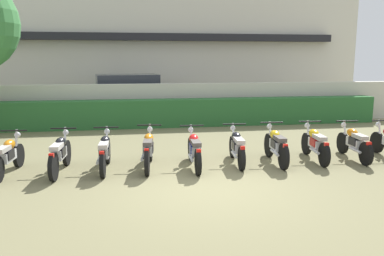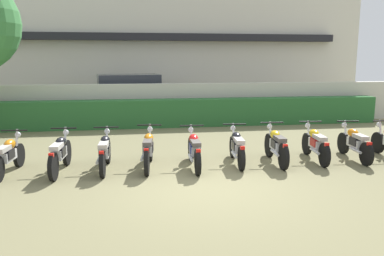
{
  "view_description": "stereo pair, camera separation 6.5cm",
  "coord_description": "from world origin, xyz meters",
  "px_view_note": "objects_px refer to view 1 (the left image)",
  "views": [
    {
      "loc": [
        -1.51,
        -7.46,
        2.58
      ],
      "look_at": [
        0.0,
        1.9,
        0.89
      ],
      "focal_mm": 36.33,
      "sensor_mm": 36.0,
      "label": 1
    },
    {
      "loc": [
        -1.45,
        -7.47,
        2.58
      ],
      "look_at": [
        0.0,
        1.9,
        0.89
      ],
      "focal_mm": 36.33,
      "sensor_mm": 36.0,
      "label": 2
    }
  ],
  "objects_px": {
    "motorcycle_in_row_2": "(60,153)",
    "motorcycle_in_row_5": "(194,149)",
    "motorcycle_in_row_6": "(237,146)",
    "motorcycle_in_row_4": "(149,149)",
    "motorcycle_in_row_3": "(105,151)",
    "motorcycle_in_row_7": "(276,145)",
    "motorcycle_in_row_1": "(8,156)",
    "parked_car": "(131,95)",
    "motorcycle_in_row_8": "(315,143)",
    "motorcycle_in_row_9": "(354,142)"
  },
  "relations": [
    {
      "from": "motorcycle_in_row_2",
      "to": "motorcycle_in_row_5",
      "type": "xyz_separation_m",
      "value": [
        3.11,
        -0.03,
        -0.01
      ]
    },
    {
      "from": "motorcycle_in_row_2",
      "to": "motorcycle_in_row_6",
      "type": "bearing_deg",
      "value": -84.76
    },
    {
      "from": "motorcycle_in_row_4",
      "to": "motorcycle_in_row_5",
      "type": "bearing_deg",
      "value": -90.45
    },
    {
      "from": "motorcycle_in_row_3",
      "to": "motorcycle_in_row_7",
      "type": "height_order",
      "value": "motorcycle_in_row_7"
    },
    {
      "from": "motorcycle_in_row_1",
      "to": "parked_car",
      "type": "bearing_deg",
      "value": -13.01
    },
    {
      "from": "parked_car",
      "to": "motorcycle_in_row_8",
      "type": "height_order",
      "value": "parked_car"
    },
    {
      "from": "parked_car",
      "to": "motorcycle_in_row_4",
      "type": "distance_m",
      "value": 8.78
    },
    {
      "from": "motorcycle_in_row_3",
      "to": "motorcycle_in_row_8",
      "type": "distance_m",
      "value": 5.28
    },
    {
      "from": "motorcycle_in_row_6",
      "to": "motorcycle_in_row_7",
      "type": "height_order",
      "value": "motorcycle_in_row_7"
    },
    {
      "from": "motorcycle_in_row_2",
      "to": "motorcycle_in_row_4",
      "type": "relative_size",
      "value": 0.99
    },
    {
      "from": "motorcycle_in_row_3",
      "to": "motorcycle_in_row_4",
      "type": "relative_size",
      "value": 0.95
    },
    {
      "from": "parked_car",
      "to": "motorcycle_in_row_2",
      "type": "distance_m",
      "value": 9.03
    },
    {
      "from": "parked_car",
      "to": "motorcycle_in_row_6",
      "type": "relative_size",
      "value": 2.61
    },
    {
      "from": "motorcycle_in_row_4",
      "to": "motorcycle_in_row_6",
      "type": "bearing_deg",
      "value": -83.17
    },
    {
      "from": "motorcycle_in_row_1",
      "to": "motorcycle_in_row_5",
      "type": "height_order",
      "value": "motorcycle_in_row_5"
    },
    {
      "from": "motorcycle_in_row_3",
      "to": "motorcycle_in_row_8",
      "type": "bearing_deg",
      "value": -87.26
    },
    {
      "from": "parked_car",
      "to": "motorcycle_in_row_3",
      "type": "height_order",
      "value": "parked_car"
    },
    {
      "from": "motorcycle_in_row_7",
      "to": "motorcycle_in_row_3",
      "type": "bearing_deg",
      "value": 93.82
    },
    {
      "from": "motorcycle_in_row_5",
      "to": "motorcycle_in_row_8",
      "type": "bearing_deg",
      "value": -85.4
    },
    {
      "from": "motorcycle_in_row_9",
      "to": "motorcycle_in_row_5",
      "type": "bearing_deg",
      "value": 96.34
    },
    {
      "from": "parked_car",
      "to": "motorcycle_in_row_9",
      "type": "xyz_separation_m",
      "value": [
        5.67,
        -8.79,
        -0.49
      ]
    },
    {
      "from": "parked_car",
      "to": "motorcycle_in_row_4",
      "type": "height_order",
      "value": "parked_car"
    },
    {
      "from": "motorcycle_in_row_8",
      "to": "motorcycle_in_row_9",
      "type": "height_order",
      "value": "motorcycle_in_row_8"
    },
    {
      "from": "motorcycle_in_row_7",
      "to": "motorcycle_in_row_8",
      "type": "xyz_separation_m",
      "value": [
        1.09,
        0.09,
        -0.01
      ]
    },
    {
      "from": "parked_car",
      "to": "motorcycle_in_row_3",
      "type": "distance_m",
      "value": 8.84
    },
    {
      "from": "motorcycle_in_row_1",
      "to": "motorcycle_in_row_3",
      "type": "relative_size",
      "value": 1.0
    },
    {
      "from": "motorcycle_in_row_1",
      "to": "motorcycle_in_row_3",
      "type": "xyz_separation_m",
      "value": [
        2.13,
        0.03,
        0.01
      ]
    },
    {
      "from": "motorcycle_in_row_1",
      "to": "motorcycle_in_row_8",
      "type": "xyz_separation_m",
      "value": [
        7.41,
        0.09,
        0.01
      ]
    },
    {
      "from": "motorcycle_in_row_6",
      "to": "motorcycle_in_row_8",
      "type": "xyz_separation_m",
      "value": [
        2.07,
        -0.0,
        0.01
      ]
    },
    {
      "from": "motorcycle_in_row_5",
      "to": "motorcycle_in_row_8",
      "type": "height_order",
      "value": "motorcycle_in_row_8"
    },
    {
      "from": "parked_car",
      "to": "motorcycle_in_row_8",
      "type": "relative_size",
      "value": 2.53
    },
    {
      "from": "motorcycle_in_row_3",
      "to": "motorcycle_in_row_5",
      "type": "relative_size",
      "value": 0.97
    },
    {
      "from": "parked_car",
      "to": "motorcycle_in_row_5",
      "type": "xyz_separation_m",
      "value": [
        1.43,
        -8.89,
        -0.49
      ]
    },
    {
      "from": "motorcycle_in_row_2",
      "to": "motorcycle_in_row_5",
      "type": "height_order",
      "value": "motorcycle_in_row_2"
    },
    {
      "from": "motorcycle_in_row_6",
      "to": "motorcycle_in_row_7",
      "type": "relative_size",
      "value": 0.97
    },
    {
      "from": "motorcycle_in_row_6",
      "to": "motorcycle_in_row_2",
      "type": "bearing_deg",
      "value": 96.88
    },
    {
      "from": "motorcycle_in_row_9",
      "to": "motorcycle_in_row_7",
      "type": "bearing_deg",
      "value": 95.96
    },
    {
      "from": "motorcycle_in_row_6",
      "to": "motorcycle_in_row_8",
      "type": "bearing_deg",
      "value": -84.76
    },
    {
      "from": "motorcycle_in_row_2",
      "to": "motorcycle_in_row_6",
      "type": "relative_size",
      "value": 1.06
    },
    {
      "from": "parked_car",
      "to": "motorcycle_in_row_3",
      "type": "bearing_deg",
      "value": -101.55
    },
    {
      "from": "motorcycle_in_row_4",
      "to": "motorcycle_in_row_8",
      "type": "height_order",
      "value": "motorcycle_in_row_4"
    },
    {
      "from": "parked_car",
      "to": "motorcycle_in_row_9",
      "type": "relative_size",
      "value": 2.55
    },
    {
      "from": "motorcycle_in_row_3",
      "to": "motorcycle_in_row_9",
      "type": "bearing_deg",
      "value": -87.83
    },
    {
      "from": "motorcycle_in_row_4",
      "to": "motorcycle_in_row_9",
      "type": "xyz_separation_m",
      "value": [
        5.32,
        -0.03,
        -0.02
      ]
    },
    {
      "from": "motorcycle_in_row_3",
      "to": "motorcycle_in_row_7",
      "type": "bearing_deg",
      "value": -88.28
    },
    {
      "from": "motorcycle_in_row_1",
      "to": "motorcycle_in_row_2",
      "type": "height_order",
      "value": "motorcycle_in_row_2"
    },
    {
      "from": "motorcycle_in_row_2",
      "to": "motorcycle_in_row_8",
      "type": "bearing_deg",
      "value": -85.31
    },
    {
      "from": "motorcycle_in_row_1",
      "to": "motorcycle_in_row_7",
      "type": "relative_size",
      "value": 0.98
    },
    {
      "from": "motorcycle_in_row_2",
      "to": "motorcycle_in_row_3",
      "type": "bearing_deg",
      "value": -83.02
    },
    {
      "from": "parked_car",
      "to": "motorcycle_in_row_7",
      "type": "relative_size",
      "value": 2.52
    }
  ]
}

